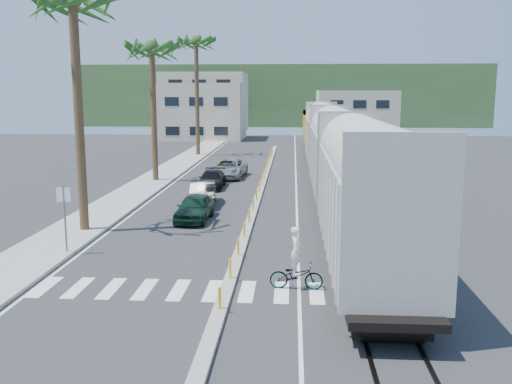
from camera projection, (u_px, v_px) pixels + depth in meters
ground at (233, 273)px, 21.77m from camera, size 140.00×140.00×0.00m
sidewalk at (162, 175)px, 46.86m from camera, size 3.00×90.00×0.15m
rails at (325, 172)px, 48.96m from camera, size 1.56×100.00×0.06m
median at (262, 186)px, 41.36m from camera, size 0.45×60.00×0.85m
crosswalk at (227, 291)px, 19.80m from camera, size 14.00×2.20×0.01m
lane_markings at (239, 177)px, 46.47m from camera, size 9.42×90.00×0.01m
freight_train at (331, 146)px, 41.38m from camera, size 3.00×60.94×5.85m
palm_trees at (156, 38)px, 42.71m from camera, size 3.50×37.20×13.75m
street_sign at (64, 210)px, 23.85m from camera, size 0.60×0.08×3.00m
buildings at (240, 107)px, 91.83m from camera, size 38.00×27.00×10.00m
hillside at (283, 96)px, 118.99m from camera, size 80.00×20.00×12.00m
car_lead at (194, 208)px, 30.56m from camera, size 2.05×4.27×1.40m
car_second at (203, 193)px, 34.80m from camera, size 2.33×4.55×1.40m
car_third at (212, 179)px, 40.89m from camera, size 1.81×4.34×1.25m
car_rear at (229, 168)px, 45.83m from camera, size 3.31×5.71×1.48m
cyclist at (296, 269)px, 19.90m from camera, size 0.85×1.93×2.25m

